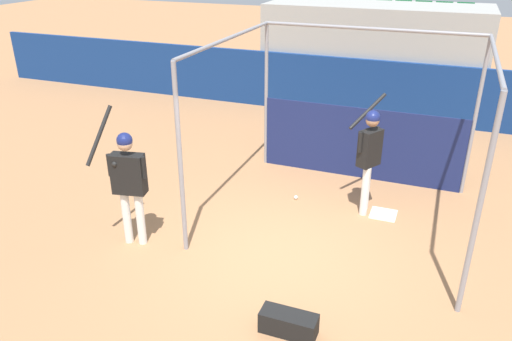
{
  "coord_description": "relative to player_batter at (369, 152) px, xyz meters",
  "views": [
    {
      "loc": [
        2.01,
        -6.11,
        4.36
      ],
      "look_at": [
        -0.6,
        0.64,
        1.02
      ],
      "focal_mm": 35.0,
      "sensor_mm": 36.0,
      "label": 1
    }
  ],
  "objects": [
    {
      "name": "batting_cage",
      "position": [
        -0.37,
        0.81,
        0.1
      ],
      "size": [
        4.04,
        3.66,
        2.96
      ],
      "color": "gray",
      "rests_on": "ground"
    },
    {
      "name": "player_batter",
      "position": [
        0.0,
        0.0,
        0.0
      ],
      "size": [
        0.6,
        0.89,
        2.0
      ],
      "rotation": [
        0.0,
        0.0,
        1.06
      ],
      "color": "white",
      "rests_on": "ground"
    },
    {
      "name": "player_waiting",
      "position": [
        -3.2,
        -2.32,
        -0.0
      ],
      "size": [
        0.79,
        0.59,
        2.18
      ],
      "rotation": [
        0.0,
        0.0,
        -2.94
      ],
      "color": "white",
      "rests_on": "ground"
    },
    {
      "name": "equipment_bag",
      "position": [
        -0.31,
        -3.37,
        -1.0
      ],
      "size": [
        0.7,
        0.28,
        0.28
      ],
      "color": "black",
      "rests_on": "ground"
    },
    {
      "name": "outfield_wall",
      "position": [
        -0.99,
        5.23,
        -0.36
      ],
      "size": [
        24.0,
        0.12,
        1.56
      ],
      "color": "navy",
      "rests_on": "ground"
    },
    {
      "name": "bleacher_section",
      "position": [
        -0.99,
        6.49,
        0.28
      ],
      "size": [
        5.95,
        2.4,
        2.84
      ],
      "color": "#9E9E99",
      "rests_on": "ground"
    },
    {
      "name": "baseball",
      "position": [
        -1.25,
        -0.01,
        -1.1
      ],
      "size": [
        0.07,
        0.07,
        0.07
      ],
      "color": "white",
      "rests_on": "ground"
    },
    {
      "name": "ground_plane",
      "position": [
        -0.99,
        -1.8,
        -1.14
      ],
      "size": [
        60.0,
        60.0,
        0.0
      ],
      "primitive_type": "plane",
      "color": "#A8754C"
    },
    {
      "name": "home_plate",
      "position": [
        0.35,
        -0.01,
        -1.13
      ],
      "size": [
        0.44,
        0.44,
        0.02
      ],
      "color": "white",
      "rests_on": "ground"
    }
  ]
}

